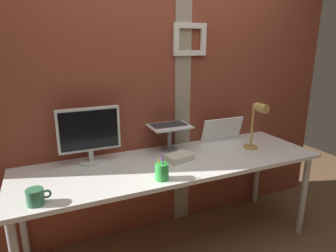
# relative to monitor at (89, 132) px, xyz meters

# --- Properties ---
(ground_plane) EXTENTS (6.00, 6.00, 0.00)m
(ground_plane) POSITION_rel_monitor_xyz_m (0.62, -0.28, -0.98)
(ground_plane) COLOR brown
(brick_wall_back) EXTENTS (3.46, 0.15, 2.68)m
(brick_wall_back) POSITION_rel_monitor_xyz_m (0.62, 0.18, 0.35)
(brick_wall_back) COLOR brown
(brick_wall_back) RESTS_ON ground_plane
(desk) EXTENTS (2.29, 0.70, 0.75)m
(desk) POSITION_rel_monitor_xyz_m (0.57, -0.23, -0.30)
(desk) COLOR white
(desk) RESTS_ON ground_plane
(monitor) EXTENTS (0.45, 0.18, 0.42)m
(monitor) POSITION_rel_monitor_xyz_m (0.00, 0.00, 0.00)
(monitor) COLOR silver
(monitor) RESTS_ON desk
(laptop_stand) EXTENTS (0.28, 0.22, 0.20)m
(laptop_stand) POSITION_rel_monitor_xyz_m (0.64, 0.00, -0.10)
(laptop_stand) COLOR gray
(laptop_stand) RESTS_ON desk
(laptop) EXTENTS (0.33, 0.31, 0.25)m
(laptop) POSITION_rel_monitor_xyz_m (0.64, 0.07, 0.03)
(laptop) COLOR white
(laptop) RESTS_ON laptop_stand
(whiteboard_panel) EXTENTS (0.40, 0.07, 0.22)m
(whiteboard_panel) POSITION_rel_monitor_xyz_m (1.18, 0.03, -0.13)
(whiteboard_panel) COLOR white
(whiteboard_panel) RESTS_ON desk
(desk_lamp) EXTENTS (0.12, 0.20, 0.40)m
(desk_lamp) POSITION_rel_monitor_xyz_m (1.29, -0.28, 0.01)
(desk_lamp) COLOR tan
(desk_lamp) RESTS_ON desk
(pen_cup) EXTENTS (0.09, 0.09, 0.18)m
(pen_cup) POSITION_rel_monitor_xyz_m (0.37, -0.48, -0.18)
(pen_cup) COLOR green
(pen_cup) RESTS_ON desk
(coffee_mug) EXTENTS (0.13, 0.09, 0.09)m
(coffee_mug) POSITION_rel_monitor_xyz_m (-0.38, -0.48, -0.19)
(coffee_mug) COLOR #33724C
(coffee_mug) RESTS_ON desk
(paper_clutter_stack) EXTENTS (0.23, 0.19, 0.05)m
(paper_clutter_stack) POSITION_rel_monitor_xyz_m (0.62, -0.23, -0.21)
(paper_clutter_stack) COLOR silver
(paper_clutter_stack) RESTS_ON desk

